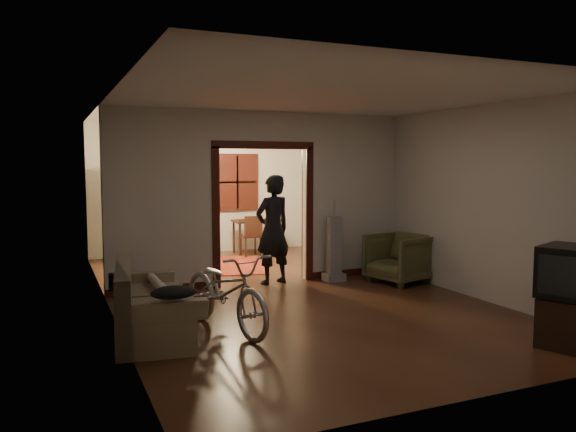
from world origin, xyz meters
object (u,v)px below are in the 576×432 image
armchair (399,258)px  desk (256,237)px  person (273,230)px  sofa (153,299)px  locker (149,212)px  bicycle (226,291)px

armchair → desk: 3.98m
armchair → person: person is taller
sofa → desk: sofa is taller
person → locker: (-1.47, 3.11, 0.09)m
bicycle → person: size_ratio=1.00×
bicycle → locker: locker is taller
locker → sofa: bearing=-87.7°
armchair → locker: size_ratio=0.46×
locker → desk: size_ratio=2.00×
person → desk: (0.83, 3.08, -0.53)m
sofa → locker: locker is taller
bicycle → person: (1.46, 2.17, 0.42)m
sofa → person: (2.28, 2.01, 0.48)m
person → desk: size_ratio=1.82×
person → desk: 3.23m
bicycle → person: bearing=42.3°
locker → armchair: bearing=-37.2°
sofa → bicycle: bearing=-3.4°
locker → desk: locker is taller
bicycle → sofa: bearing=155.2°
person → armchair: bearing=143.7°
locker → desk: (2.30, -0.03, -0.61)m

